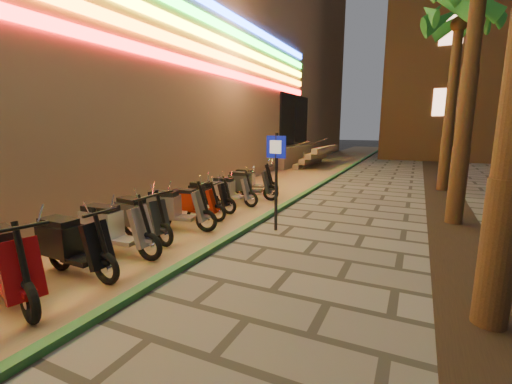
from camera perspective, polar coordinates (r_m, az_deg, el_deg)
The scene contains 17 objects.
ground at distance 4.50m, azimuth -17.10°, elevation -22.23°, with size 120.00×120.00×0.00m, color #474442.
parking_strip at distance 13.97m, azimuth 2.81°, elevation 0.94°, with size 3.40×60.00×0.01m, color #8C7251.
green_curb at distance 13.42m, azimuth 9.54°, elevation 0.58°, with size 0.18×60.00×0.10m, color #235F2E.
planting_strip at distance 8.15m, azimuth 31.06°, elevation -7.94°, with size 1.20×40.00×0.02m, color black.
mall_building at distance 22.71m, azimuth -31.41°, elevation 22.29°, with size 24.23×44.00×15.00m.
palm_d at distance 15.17m, azimuth 30.77°, elevation 22.91°, with size 2.97×3.02×7.16m.
pedestrian_sign at distance 7.86m, azimuth 3.37°, elevation 3.98°, with size 0.50×0.12×2.28m.
scooter_4 at distance 5.95m, azimuth -36.16°, elevation -9.52°, with size 1.83×0.93×1.30m.
scooter_5 at distance 6.42m, azimuth -28.49°, elevation -7.67°, with size 1.71×0.60×1.21m.
scooter_6 at distance 7.03m, azimuth -22.76°, elevation -5.53°, with size 1.75×0.61×1.23m.
scooter_7 at distance 7.78m, azimuth -18.87°, elevation -3.97°, with size 1.66×0.71×1.16m.
scooter_8 at distance 8.29m, azimuth -13.48°, elevation -2.65°, with size 1.70×0.77×1.20m.
scooter_9 at distance 9.09m, azimuth -10.52°, elevation -1.78°, with size 1.49×0.58×1.05m.
scooter_10 at distance 9.90m, azimuth -8.11°, elevation -0.58°, with size 1.53×0.53×1.08m.
scooter_11 at distance 10.67m, azimuth -4.34°, elevation 0.36°, with size 1.54×0.54×1.09m.
scooter_12 at distance 11.42m, azimuth -1.44°, elevation 1.32°, with size 1.70×0.71×1.20m.
scooter_13 at distance 12.37m, azimuth -0.80°, elevation 1.95°, with size 1.62×0.62×1.14m.
Camera 1 is at (2.64, -2.72, 2.43)m, focal length 24.00 mm.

